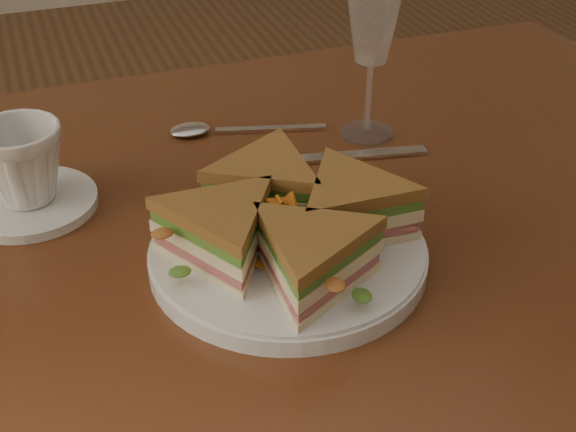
% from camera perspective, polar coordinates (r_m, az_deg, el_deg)
% --- Properties ---
extents(table, '(1.20, 0.80, 0.75)m').
position_cam_1_polar(table, '(0.83, -3.02, -6.57)').
color(table, '#3D1C0E').
rests_on(table, ground).
extents(plate, '(0.25, 0.25, 0.02)m').
position_cam_1_polar(plate, '(0.72, -0.00, -2.77)').
color(plate, white).
rests_on(plate, table).
extents(sandwich_wedges, '(0.25, 0.25, 0.06)m').
position_cam_1_polar(sandwich_wedges, '(0.70, -0.00, -0.34)').
color(sandwich_wedges, beige).
rests_on(sandwich_wedges, plate).
extents(crisps_mound, '(0.09, 0.09, 0.05)m').
position_cam_1_polar(crisps_mound, '(0.71, -0.00, -0.61)').
color(crisps_mound, orange).
rests_on(crisps_mound, plate).
extents(spoon, '(0.18, 0.06, 0.01)m').
position_cam_1_polar(spoon, '(0.95, -5.60, 6.10)').
color(spoon, silver).
rests_on(spoon, table).
extents(knife, '(0.21, 0.05, 0.00)m').
position_cam_1_polar(knife, '(0.89, 2.68, 4.12)').
color(knife, silver).
rests_on(knife, table).
extents(wine_glass, '(0.07, 0.07, 0.19)m').
position_cam_1_polar(wine_glass, '(0.89, 6.07, 13.53)').
color(wine_glass, white).
rests_on(wine_glass, table).
extents(saucer, '(0.13, 0.13, 0.01)m').
position_cam_1_polar(saucer, '(0.84, -17.85, 0.90)').
color(saucer, white).
rests_on(saucer, table).
extents(coffee_cup, '(0.10, 0.10, 0.08)m').
position_cam_1_polar(coffee_cup, '(0.82, -18.38, 3.54)').
color(coffee_cup, white).
rests_on(coffee_cup, saucer).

